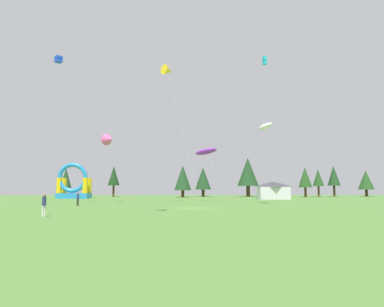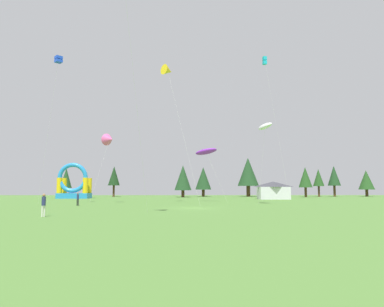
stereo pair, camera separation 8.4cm
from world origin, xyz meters
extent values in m
plane|color=#548438|center=(0.00, 0.00, 0.00)|extent=(120.00, 120.00, 0.00)
cone|color=#EA599E|center=(-11.78, 10.14, 9.03)|extent=(2.37, 2.37, 1.81)
cylinder|color=silver|center=(-12.79, 9.15, 4.52)|extent=(2.04, 2.00, 9.04)
ellipsoid|color=purple|center=(2.20, 15.13, 7.83)|extent=(3.64, 2.20, 1.72)
cylinder|color=silver|center=(3.79, 14.71, 3.92)|extent=(3.20, 0.84, 7.84)
cylinder|color=silver|center=(-4.97, -11.32, 11.13)|extent=(1.41, 9.39, 22.27)
cube|color=blue|center=(-17.74, 5.82, 18.88)|extent=(1.16, 1.16, 0.38)
cube|color=blue|center=(-17.74, 5.82, 19.33)|extent=(1.16, 1.16, 0.38)
cylinder|color=silver|center=(-19.46, 7.57, 9.55)|extent=(3.46, 3.53, 19.11)
cone|color=yellow|center=(-3.52, 9.24, 18.80)|extent=(2.13, 2.13, 1.64)
cylinder|color=silver|center=(-1.31, 6.74, 9.40)|extent=(4.44, 5.02, 18.80)
cube|color=#19B7CC|center=(10.97, 11.95, 21.03)|extent=(0.63, 0.63, 0.54)
cube|color=#19B7CC|center=(10.97, 11.95, 21.68)|extent=(0.63, 0.63, 0.54)
cylinder|color=silver|center=(12.72, 12.30, 10.68)|extent=(3.52, 0.73, 21.36)
ellipsoid|color=white|center=(9.57, 6.35, 10.31)|extent=(2.14, 3.59, 1.20)
cylinder|color=silver|center=(9.29, 7.51, 5.15)|extent=(0.57, 2.32, 10.31)
cylinder|color=silver|center=(-12.03, -11.10, 0.44)|extent=(0.18, 0.18, 0.88)
cylinder|color=silver|center=(-11.90, -10.98, 0.44)|extent=(0.18, 0.18, 0.88)
cylinder|color=navy|center=(-11.96, -11.04, 1.23)|extent=(0.44, 0.44, 0.70)
sphere|color=#9E704C|center=(-11.96, -11.04, 1.70)|extent=(0.24, 0.24, 0.24)
cylinder|color=black|center=(-14.49, 5.17, 0.38)|extent=(0.12, 0.12, 0.76)
cylinder|color=black|center=(-14.34, 5.15, 0.38)|extent=(0.12, 0.12, 0.76)
cylinder|color=navy|center=(-14.42, 5.16, 1.07)|extent=(0.30, 0.30, 0.61)
sphere|color=brown|center=(-14.42, 5.16, 1.47)|extent=(0.21, 0.21, 0.21)
cube|color=#268CD8|center=(-23.90, 32.77, 0.53)|extent=(6.26, 3.76, 1.05)
cylinder|color=yellow|center=(-26.50, 31.41, 2.61)|extent=(1.05, 1.05, 3.10)
cylinder|color=yellow|center=(-21.29, 31.41, 2.61)|extent=(1.05, 1.05, 3.10)
cylinder|color=yellow|center=(-26.50, 34.12, 2.61)|extent=(1.05, 1.05, 3.10)
cylinder|color=yellow|center=(-21.29, 34.12, 2.61)|extent=(1.05, 1.05, 3.10)
torus|color=#268CD8|center=(-23.90, 31.41, 4.16)|extent=(6.05, 0.84, 6.05)
cube|color=silver|center=(15.59, 27.30, 1.17)|extent=(5.59, 3.84, 2.33)
pyramid|color=#3F3F47|center=(15.59, 27.30, 2.84)|extent=(5.59, 3.84, 1.01)
cylinder|color=#4C331E|center=(-29.49, 43.63, 1.03)|extent=(0.48, 0.48, 2.06)
cone|color=#1E4221|center=(-29.49, 43.63, 4.42)|extent=(2.67, 2.67, 4.72)
cylinder|color=#4C331E|center=(-18.32, 44.18, 1.34)|extent=(0.50, 0.50, 2.67)
cone|color=#193819|center=(-18.32, 44.18, 4.96)|extent=(2.76, 2.76, 4.58)
cylinder|color=#4C331E|center=(-1.81, 40.37, 0.78)|extent=(0.70, 0.70, 1.57)
cone|color=#1E4221|center=(-1.81, 40.37, 4.40)|extent=(3.87, 3.87, 5.67)
cylinder|color=#4C331E|center=(3.05, 45.64, 0.84)|extent=(0.70, 0.70, 1.68)
cone|color=#1E4221|center=(3.05, 45.64, 4.40)|extent=(3.90, 3.90, 5.43)
cylinder|color=#4C331E|center=(13.96, 45.47, 1.28)|extent=(0.92, 0.92, 2.56)
cone|color=#1E4221|center=(13.96, 45.47, 5.99)|extent=(5.13, 5.13, 6.87)
cylinder|color=#4C331E|center=(26.26, 40.60, 1.10)|extent=(0.55, 0.55, 2.21)
cone|color=#234C1E|center=(26.26, 40.60, 4.54)|extent=(3.06, 3.06, 4.66)
cylinder|color=#4C331E|center=(30.54, 43.91, 1.25)|extent=(0.46, 0.46, 2.50)
cone|color=#234C1E|center=(30.54, 43.91, 4.54)|extent=(2.55, 2.55, 4.08)
cylinder|color=#4C331E|center=(34.52, 44.48, 1.31)|extent=(0.54, 0.54, 2.62)
cone|color=#1E4221|center=(34.52, 44.48, 5.02)|extent=(2.98, 2.98, 4.80)
cylinder|color=#4C331E|center=(42.96, 45.79, 0.84)|extent=(0.67, 0.67, 1.69)
cone|color=#234C1E|center=(42.96, 45.79, 4.03)|extent=(3.71, 3.71, 4.69)
camera|label=1|loc=(-0.62, -38.69, 2.35)|focal=32.43mm
camera|label=2|loc=(-0.53, -38.69, 2.35)|focal=32.43mm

